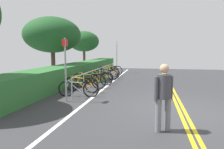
# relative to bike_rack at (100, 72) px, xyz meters

# --- Properties ---
(ground_plane) EXTENTS (29.06, 11.18, 0.05)m
(ground_plane) POSITION_rel_bike_rack_xyz_m (-4.97, -3.95, -0.65)
(ground_plane) COLOR #353538
(centre_line_yellow_inner) EXTENTS (26.16, 0.10, 0.00)m
(centre_line_yellow_inner) POSITION_rel_bike_rack_xyz_m (-4.97, -4.03, -0.62)
(centre_line_yellow_inner) COLOR gold
(centre_line_yellow_inner) RESTS_ON ground_plane
(centre_line_yellow_outer) EXTENTS (26.16, 0.10, 0.00)m
(centre_line_yellow_outer) POSITION_rel_bike_rack_xyz_m (-4.97, -3.87, -0.62)
(centre_line_yellow_outer) COLOR gold
(centre_line_yellow_outer) RESTS_ON ground_plane
(bike_lane_stripe_white) EXTENTS (26.16, 0.12, 0.00)m
(bike_lane_stripe_white) POSITION_rel_bike_rack_xyz_m (-4.97, -0.70, -0.62)
(bike_lane_stripe_white) COLOR white
(bike_lane_stripe_white) RESTS_ON ground_plane
(bike_rack) EXTENTS (8.54, 0.05, 0.84)m
(bike_rack) POSITION_rel_bike_rack_xyz_m (0.00, 0.00, 0.00)
(bike_rack) COLOR #9EA0A5
(bike_rack) RESTS_ON ground_plane
(bicycle_0) EXTENTS (0.46, 1.69, 0.69)m
(bicycle_0) POSITION_rel_bike_rack_xyz_m (-3.78, -0.10, -0.31)
(bicycle_0) COLOR black
(bicycle_0) RESTS_ON ground_plane
(bicycle_1) EXTENTS (0.58, 1.73, 0.73)m
(bicycle_1) POSITION_rel_bike_rack_xyz_m (-2.79, 0.12, -0.29)
(bicycle_1) COLOR black
(bicycle_1) RESTS_ON ground_plane
(bicycle_2) EXTENTS (0.46, 1.84, 0.78)m
(bicycle_2) POSITION_rel_bike_rack_xyz_m (-1.84, 0.09, -0.26)
(bicycle_2) COLOR black
(bicycle_2) RESTS_ON ground_plane
(bicycle_3) EXTENTS (0.46, 1.73, 0.72)m
(bicycle_3) POSITION_rel_bike_rack_xyz_m (-0.93, -0.10, -0.29)
(bicycle_3) COLOR black
(bicycle_3) RESTS_ON ground_plane
(bicycle_4) EXTENTS (0.64, 1.69, 0.69)m
(bicycle_4) POSITION_rel_bike_rack_xyz_m (0.06, -0.02, -0.31)
(bicycle_4) COLOR black
(bicycle_4) RESTS_ON ground_plane
(bicycle_5) EXTENTS (0.64, 1.63, 0.69)m
(bicycle_5) POSITION_rel_bike_rack_xyz_m (0.87, -0.11, -0.30)
(bicycle_5) COLOR black
(bicycle_5) RESTS_ON ground_plane
(bicycle_6) EXTENTS (0.54, 1.65, 0.72)m
(bicycle_6) POSITION_rel_bike_rack_xyz_m (1.86, -0.12, -0.29)
(bicycle_6) COLOR black
(bicycle_6) RESTS_ON ground_plane
(bicycle_7) EXTENTS (0.60, 1.65, 0.76)m
(bicycle_7) POSITION_rel_bike_rack_xyz_m (2.83, 0.09, -0.27)
(bicycle_7) COLOR black
(bicycle_7) RESTS_ON ground_plane
(bicycle_8) EXTENTS (0.55, 1.74, 0.75)m
(bicycle_8) POSITION_rel_bike_rack_xyz_m (3.72, 0.02, -0.28)
(bicycle_8) COLOR black
(bicycle_8) RESTS_ON ground_plane
(pedestrian) EXTENTS (0.32, 0.43, 1.58)m
(pedestrian) POSITION_rel_bike_rack_xyz_m (-6.81, -3.29, 0.27)
(pedestrian) COLOR slate
(pedestrian) RESTS_ON ground_plane
(sign_post_near) EXTENTS (0.36, 0.07, 2.32)m
(sign_post_near) POSITION_rel_bike_rack_xyz_m (-4.67, 0.05, 0.77)
(sign_post_near) COLOR gray
(sign_post_near) RESTS_ON ground_plane
(sign_post_far) EXTENTS (0.36, 0.08, 2.57)m
(sign_post_far) POSITION_rel_bike_rack_xyz_m (4.94, -0.17, 0.90)
(sign_post_far) COLOR gray
(sign_post_far) RESTS_ON ground_plane
(hedge_backdrop) EXTENTS (17.49, 1.39, 1.01)m
(hedge_backdrop) POSITION_rel_bike_rack_xyz_m (1.50, 1.80, -0.12)
(hedge_backdrop) COLOR #2D6B30
(hedge_backdrop) RESTS_ON ground_plane
(tree_mid) EXTENTS (3.57, 3.57, 3.94)m
(tree_mid) POSITION_rel_bike_rack_xyz_m (0.61, 3.21, 2.19)
(tree_mid) COLOR #473323
(tree_mid) RESTS_ON ground_plane
(tree_far_right) EXTENTS (2.94, 2.94, 3.70)m
(tree_far_right) POSITION_rel_bike_rack_xyz_m (7.92, 3.61, 2.08)
(tree_far_right) COLOR #473323
(tree_far_right) RESTS_ON ground_plane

